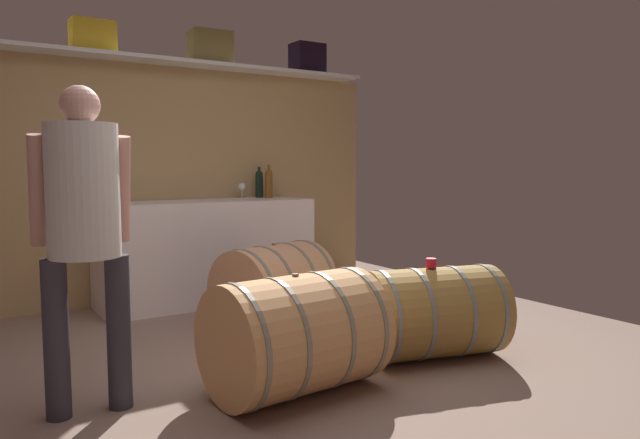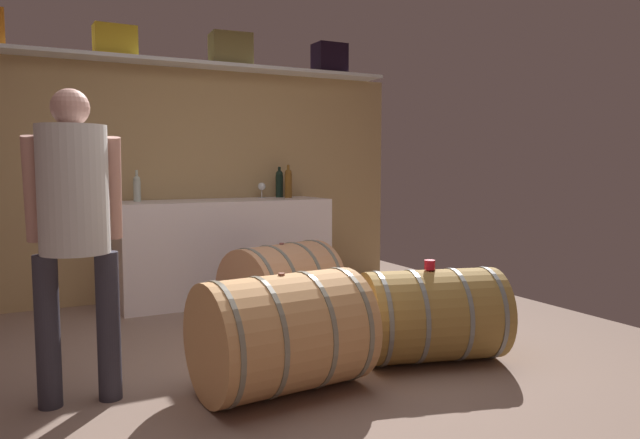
% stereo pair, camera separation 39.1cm
% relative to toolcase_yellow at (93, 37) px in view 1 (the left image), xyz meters
% --- Properties ---
extents(ground_plane, '(5.70, 8.14, 0.02)m').
position_rel_toolcase_yellow_xyz_m(ground_plane, '(0.54, -1.70, -2.31)').
color(ground_plane, gray).
extents(back_wall_panel, '(4.50, 0.10, 2.14)m').
position_rel_toolcase_yellow_xyz_m(back_wall_panel, '(0.54, 0.15, -1.23)').
color(back_wall_panel, tan).
rests_on(back_wall_panel, ground).
extents(high_shelf_board, '(4.14, 0.40, 0.03)m').
position_rel_toolcase_yellow_xyz_m(high_shelf_board, '(0.54, 0.00, -0.15)').
color(high_shelf_board, silver).
rests_on(high_shelf_board, back_wall_panel).
extents(toolcase_yellow, '(0.36, 0.21, 0.26)m').
position_rel_toolcase_yellow_xyz_m(toolcase_yellow, '(0.00, 0.00, 0.00)').
color(toolcase_yellow, yellow).
rests_on(toolcase_yellow, high_shelf_board).
extents(toolcase_olive, '(0.39, 0.29, 0.30)m').
position_rel_toolcase_yellow_xyz_m(toolcase_olive, '(1.04, 0.00, 0.02)').
color(toolcase_olive, olive).
rests_on(toolcase_olive, high_shelf_board).
extents(toolcase_black, '(0.32, 0.24, 0.30)m').
position_rel_toolcase_yellow_xyz_m(toolcase_black, '(2.09, 0.00, 0.02)').
color(toolcase_black, black).
rests_on(toolcase_black, high_shelf_board).
extents(work_cabinet, '(1.91, 0.62, 0.92)m').
position_rel_toolcase_yellow_xyz_m(work_cabinet, '(0.88, -0.22, -1.84)').
color(work_cabinet, white).
rests_on(work_cabinet, ground).
extents(wine_bottle_dark, '(0.08, 0.08, 0.30)m').
position_rel_toolcase_yellow_xyz_m(wine_bottle_dark, '(1.52, -0.02, -1.24)').
color(wine_bottle_dark, black).
rests_on(wine_bottle_dark, work_cabinet).
extents(wine_bottle_amber, '(0.07, 0.07, 0.32)m').
position_rel_toolcase_yellow_xyz_m(wine_bottle_amber, '(1.56, -0.14, -1.23)').
color(wine_bottle_amber, brown).
rests_on(wine_bottle_amber, work_cabinet).
extents(wine_bottle_clear, '(0.06, 0.06, 0.27)m').
position_rel_toolcase_yellow_xyz_m(wine_bottle_clear, '(0.13, -0.09, -1.26)').
color(wine_bottle_clear, '#B6C4B6').
rests_on(wine_bottle_clear, work_cabinet).
extents(wine_glass, '(0.08, 0.08, 0.15)m').
position_rel_toolcase_yellow_xyz_m(wine_glass, '(1.33, -0.03, -1.27)').
color(wine_glass, white).
rests_on(wine_glass, work_cabinet).
extents(wine_barrel_near, '(0.98, 0.78, 0.59)m').
position_rel_toolcase_yellow_xyz_m(wine_barrel_near, '(1.50, -2.48, -2.01)').
color(wine_barrel_near, olive).
rests_on(wine_barrel_near, ground).
extents(wine_barrel_far, '(0.94, 0.84, 0.65)m').
position_rel_toolcase_yellow_xyz_m(wine_barrel_far, '(0.98, -1.31, -1.98)').
color(wine_barrel_far, tan).
rests_on(wine_barrel_far, ground).
extents(wine_barrel_flank, '(0.94, 0.72, 0.66)m').
position_rel_toolcase_yellow_xyz_m(wine_barrel_flank, '(0.45, -2.53, -1.97)').
color(wine_barrel_flank, tan).
rests_on(wine_barrel_flank, ground).
extents(tasting_cup, '(0.07, 0.07, 0.06)m').
position_rel_toolcase_yellow_xyz_m(tasting_cup, '(1.48, -2.48, -1.68)').
color(tasting_cup, red).
rests_on(tasting_cup, wine_barrel_near).
extents(winemaker_pouring, '(0.49, 0.39, 1.62)m').
position_rel_toolcase_yellow_xyz_m(winemaker_pouring, '(-0.55, -2.19, -1.30)').
color(winemaker_pouring, '#32303C').
rests_on(winemaker_pouring, ground).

